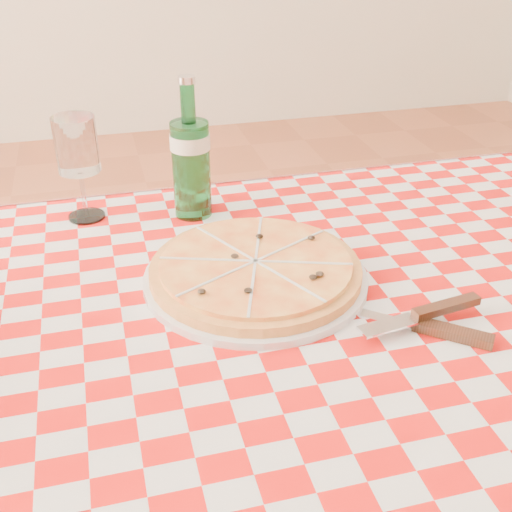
{
  "coord_description": "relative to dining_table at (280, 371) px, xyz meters",
  "views": [
    {
      "loc": [
        -0.21,
        -0.67,
        1.26
      ],
      "look_at": [
        -0.02,
        0.06,
        0.82
      ],
      "focal_mm": 45.0,
      "sensor_mm": 36.0,
      "label": 1
    }
  ],
  "objects": [
    {
      "name": "tablecloth",
      "position": [
        0.0,
        0.0,
        0.09
      ],
      "size": [
        1.3,
        0.9,
        0.01
      ],
      "primitive_type": "cube",
      "color": "#B40E0B",
      "rests_on": "dining_table"
    },
    {
      "name": "pizza_plate",
      "position": [
        -0.01,
        0.09,
        0.12
      ],
      "size": [
        0.41,
        0.41,
        0.04
      ],
      "primitive_type": null,
      "rotation": [
        0.0,
        0.0,
        -0.32
      ],
      "color": "gold",
      "rests_on": "tablecloth"
    },
    {
      "name": "wine_glass",
      "position": [
        -0.24,
        0.36,
        0.19
      ],
      "size": [
        0.08,
        0.08,
        0.18
      ],
      "primitive_type": null,
      "rotation": [
        0.0,
        0.0,
        0.1
      ],
      "color": "white",
      "rests_on": "tablecloth"
    },
    {
      "name": "water_bottle",
      "position": [
        -0.06,
        0.33,
        0.22
      ],
      "size": [
        0.08,
        0.08,
        0.24
      ],
      "primitive_type": null,
      "rotation": [
        0.0,
        0.0,
        -0.15
      ],
      "color": "#18632A",
      "rests_on": "tablecloth"
    },
    {
      "name": "cutlery",
      "position": [
        0.16,
        -0.07,
        0.11
      ],
      "size": [
        0.29,
        0.26,
        0.03
      ],
      "primitive_type": null,
      "rotation": [
        0.0,
        0.0,
        -0.2
      ],
      "color": "silver",
      "rests_on": "tablecloth"
    },
    {
      "name": "dining_table",
      "position": [
        0.0,
        0.0,
        0.0
      ],
      "size": [
        1.2,
        0.8,
        0.75
      ],
      "color": "brown",
      "rests_on": "ground"
    }
  ]
}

